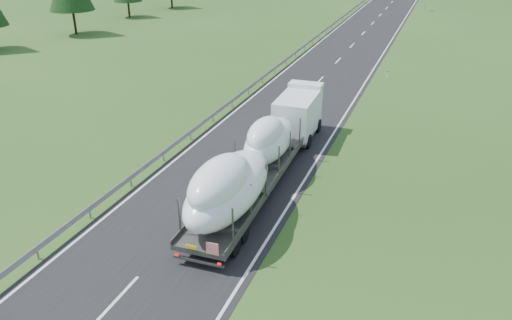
% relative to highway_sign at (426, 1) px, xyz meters
% --- Properties ---
extents(ground, '(400.00, 400.00, 0.00)m').
position_rel_highway_sign_xyz_m(ground, '(-7.20, -80.00, -1.81)').
color(ground, '#284918').
rests_on(ground, ground).
extents(highway_sign, '(0.08, 0.90, 2.60)m').
position_rel_highway_sign_xyz_m(highway_sign, '(0.00, 0.00, 0.00)').
color(highway_sign, slate).
rests_on(highway_sign, ground).
extents(boat_truck, '(3.46, 20.23, 4.36)m').
position_rel_highway_sign_xyz_m(boat_truck, '(-5.02, -77.52, 0.52)').
color(boat_truck, white).
rests_on(boat_truck, ground).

